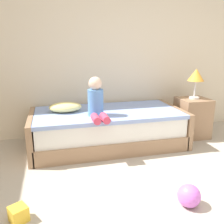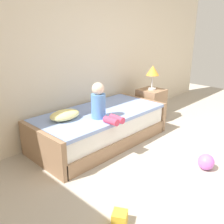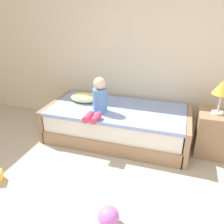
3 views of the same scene
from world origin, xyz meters
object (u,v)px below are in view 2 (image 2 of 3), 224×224
at_px(pillow, 65,115).
at_px(toy_ball, 206,162).
at_px(bed, 100,127).
at_px(nightstand, 151,105).
at_px(toy_block, 120,218).
at_px(child_figure, 101,104).
at_px(table_lamp, 153,72).

bearing_deg(pillow, toy_ball, -59.97).
relative_size(bed, pillow, 4.80).
bearing_deg(toy_ball, bed, 103.73).
bearing_deg(nightstand, toy_block, -150.07).
distance_m(nightstand, toy_ball, 1.84).
xyz_separation_m(child_figure, pillow, (-0.37, 0.33, -0.14)).
xyz_separation_m(toy_ball, toy_block, (-1.43, 0.16, -0.04)).
bearing_deg(toy_ball, child_figure, 113.76).
relative_size(child_figure, toy_block, 3.92).
bearing_deg(nightstand, child_figure, -171.05).
bearing_deg(toy_block, pillow, 71.56).
xyz_separation_m(bed, table_lamp, (1.35, 0.02, 0.69)).
relative_size(table_lamp, toy_ball, 2.21).
xyz_separation_m(bed, toy_block, (-1.06, -1.37, -0.18)).
distance_m(bed, nightstand, 1.35).
xyz_separation_m(bed, child_figure, (-0.20, -0.23, 0.46)).
relative_size(table_lamp, toy_block, 3.46).
bearing_deg(toy_ball, pillow, 120.03).
bearing_deg(table_lamp, bed, -179.33).
xyz_separation_m(nightstand, child_figure, (-1.55, -0.24, 0.40)).
bearing_deg(toy_block, toy_ball, -6.39).
bearing_deg(toy_ball, nightstand, 57.79).
distance_m(nightstand, child_figure, 1.62).
distance_m(bed, table_lamp, 1.52).
distance_m(bed, toy_ball, 1.58).
distance_m(child_figure, pillow, 0.51).
bearing_deg(child_figure, table_lamp, 8.95).
height_order(nightstand, toy_ball, nightstand).
distance_m(bed, toy_block, 1.74).
height_order(bed, nightstand, nightstand).
bearing_deg(nightstand, toy_ball, -122.21).
relative_size(nightstand, table_lamp, 1.33).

